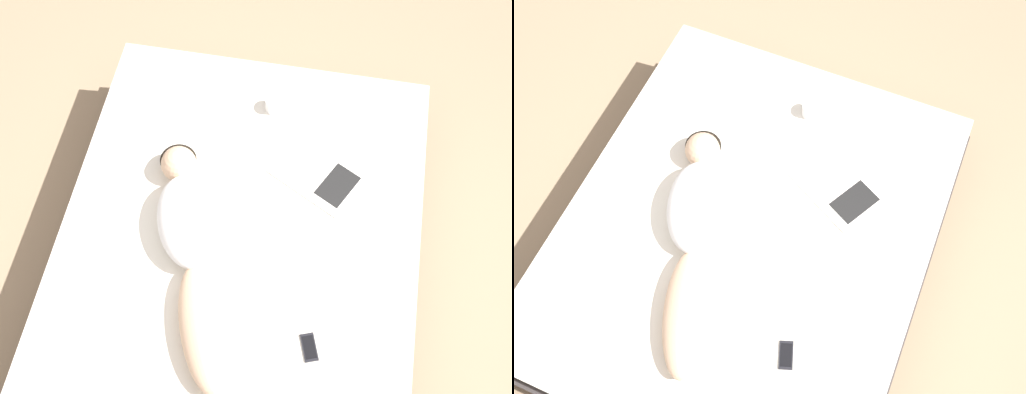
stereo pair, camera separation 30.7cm
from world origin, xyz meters
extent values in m
plane|color=#9E8466|center=(0.00, 0.00, 0.00)|extent=(12.00, 12.00, 0.00)
cube|color=#383333|center=(0.00, 0.00, 0.16)|extent=(1.87, 2.24, 0.31)
cube|color=silver|center=(0.00, 0.00, 0.41)|extent=(1.81, 2.18, 0.19)
ellipsoid|color=#DBB28E|center=(-0.07, -0.53, 0.58)|extent=(0.42, 0.66, 0.15)
ellipsoid|color=white|center=(-0.25, -0.04, 0.61)|extent=(0.46, 0.58, 0.21)
ellipsoid|color=black|center=(-0.38, 0.30, 0.61)|extent=(0.24, 0.23, 0.10)
sphere|color=#DBB28E|center=(-0.37, 0.28, 0.60)|extent=(0.19, 0.19, 0.19)
cube|color=silver|center=(0.25, 0.45, 0.51)|extent=(0.36, 0.39, 0.01)
cube|color=silver|center=(0.46, 0.34, 0.51)|extent=(0.36, 0.39, 0.01)
cube|color=black|center=(0.46, 0.34, 0.52)|extent=(0.24, 0.27, 0.00)
cylinder|color=white|center=(0.05, 0.78, 0.55)|extent=(0.10, 0.10, 0.08)
cylinder|color=black|center=(0.05, 0.78, 0.58)|extent=(0.08, 0.08, 0.00)
torus|color=white|center=(0.10, 0.78, 0.55)|extent=(0.06, 0.01, 0.06)
cube|color=black|center=(0.43, -0.52, 0.51)|extent=(0.10, 0.15, 0.01)
cube|color=black|center=(0.43, -0.52, 0.52)|extent=(0.09, 0.12, 0.00)
camera|label=1|loc=(0.30, -1.19, 3.30)|focal=42.00mm
camera|label=2|loc=(0.59, -1.10, 3.30)|focal=42.00mm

